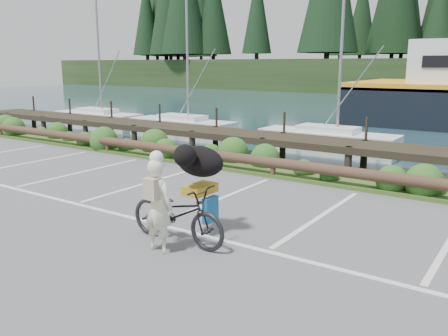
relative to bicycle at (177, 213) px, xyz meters
The scene contains 6 objects.
ground 1.48m from the bicycle, 136.47° to the left, with size 72.00×72.00×0.00m, color #535355.
vegetation_strip 6.34m from the bicycle, 99.04° to the left, with size 34.00×1.60×0.10m, color #3D5B21.
log_rail 5.66m from the bicycle, 100.16° to the left, with size 32.00×0.30×0.60m, color #443021, non-canonical shape.
bicycle is the anchor object (origin of this frame).
cyclist 0.57m from the bicycle, 91.04° to the right, with size 0.61×0.40×1.68m, color #E8E5C4.
dog 1.11m from the bicycle, 88.96° to the left, with size 1.05×0.51×0.60m, color black.
Camera 1 is at (6.41, -7.36, 3.27)m, focal length 38.00 mm.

